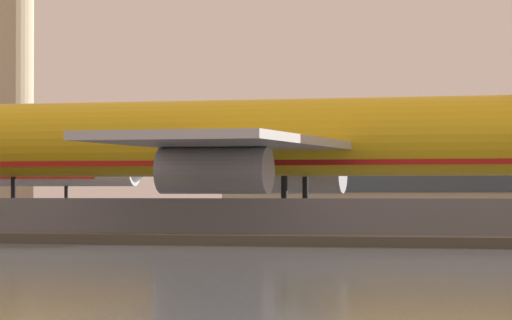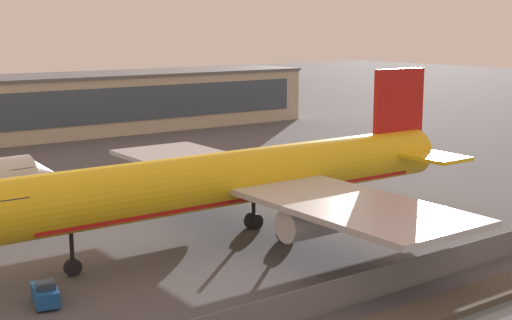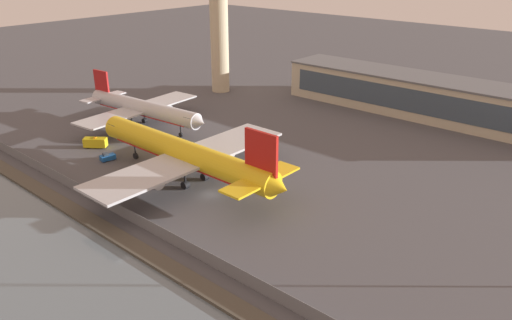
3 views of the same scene
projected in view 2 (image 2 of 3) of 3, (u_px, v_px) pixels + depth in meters
name	position (u px, v px, depth m)	size (l,w,h in m)	color
ground_plane	(322.00, 228.00, 69.21)	(500.00, 500.00, 0.00)	#4C4C51
shoreline_seawall	(505.00, 286.00, 52.88)	(320.00, 3.00, 0.50)	#474238
perimeter_fence	(456.00, 259.00, 56.30)	(280.00, 0.10, 2.22)	slate
cargo_jet_yellow	(248.00, 178.00, 64.54)	(51.81, 44.15, 15.04)	yellow
baggage_tug	(45.00, 294.00, 49.83)	(2.23, 3.46, 1.80)	#19519E
terminal_building	(103.00, 103.00, 131.70)	(82.04, 15.31, 10.75)	#BCB299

